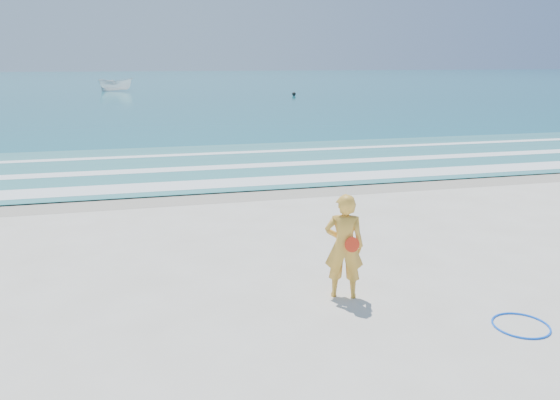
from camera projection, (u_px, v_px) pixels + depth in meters
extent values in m
plane|color=silver|center=(329.00, 314.00, 9.26)|extent=(400.00, 400.00, 0.00)
cube|color=#B2A893|center=(238.00, 193.00, 17.71)|extent=(400.00, 2.40, 0.00)
cube|color=#19727F|center=(154.00, 81.00, 107.80)|extent=(400.00, 190.00, 0.04)
cube|color=#59B7AD|center=(217.00, 164.00, 22.39)|extent=(400.00, 10.00, 0.01)
cube|color=white|center=(231.00, 183.00, 18.92)|extent=(400.00, 1.40, 0.01)
cube|color=white|center=(219.00, 167.00, 21.64)|extent=(400.00, 0.90, 0.01)
cube|color=white|center=(209.00, 154.00, 24.73)|extent=(400.00, 0.60, 0.01)
torus|color=#0E5BFF|center=(521.00, 325.00, 8.85)|extent=(1.09, 1.09, 0.03)
imported|color=white|center=(116.00, 85.00, 73.11)|extent=(4.90, 2.87, 1.78)
sphere|color=black|center=(294.00, 94.00, 63.91)|extent=(0.46, 0.46, 0.46)
imported|color=gold|center=(344.00, 246.00, 9.75)|extent=(0.82, 0.68, 1.93)
cylinder|color=#FF3216|center=(352.00, 245.00, 9.58)|extent=(0.27, 0.08, 0.27)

